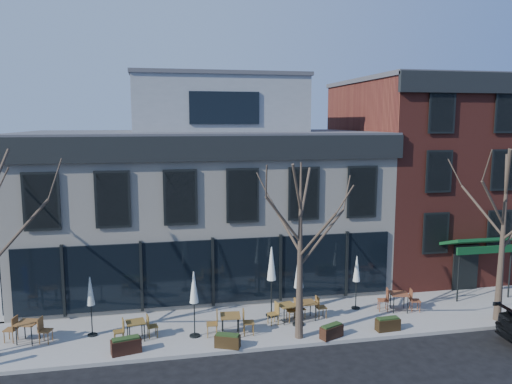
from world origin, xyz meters
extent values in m
plane|color=black|center=(0.00, 0.00, 0.00)|extent=(120.00, 120.00, 0.00)
cube|color=gray|center=(3.25, -2.15, 0.07)|extent=(33.50, 4.70, 0.15)
cube|color=silver|center=(0.00, 5.00, 4.00)|extent=(18.00, 10.00, 8.00)
cube|color=#47474C|center=(0.00, 5.00, 8.05)|extent=(18.30, 10.30, 0.30)
cube|color=black|center=(0.00, -0.12, 7.55)|extent=(18.30, 0.25, 1.10)
cube|color=black|center=(-9.12, 5.00, 7.55)|extent=(0.25, 10.30, 1.10)
cube|color=black|center=(0.00, -0.06, 1.90)|extent=(17.20, 0.12, 3.00)
cube|color=black|center=(-9.06, 4.00, 1.90)|extent=(0.12, 7.50, 3.00)
cube|color=gray|center=(1.00, 6.00, 9.60)|extent=(9.00, 6.50, 3.00)
cube|color=maroon|center=(13.00, 5.00, 5.50)|extent=(8.00, 10.00, 11.00)
cube|color=#47474C|center=(13.00, 5.00, 11.05)|extent=(8.20, 10.20, 0.25)
cube|color=black|center=(13.00, -0.12, 10.60)|extent=(8.20, 0.25, 1.00)
cube|color=#0D3D1B|center=(13.00, -0.85, 2.90)|extent=(3.20, 1.66, 0.67)
cube|color=black|center=(13.00, -0.05, 1.25)|extent=(1.40, 0.10, 2.50)
cylinder|color=#382B21|center=(-7.43, -3.01, 4.68)|extent=(2.23, 0.50, 2.48)
cone|color=#382B21|center=(3.00, -3.90, 3.67)|extent=(0.34, 0.34, 7.04)
cylinder|color=#382B21|center=(3.95, -3.73, 4.18)|extent=(2.00, 0.46, 2.21)
cylinder|color=#382B21|center=(2.60, -3.04, 4.59)|extent=(0.93, 1.84, 1.91)
cylinder|color=#382B21|center=(2.25, -4.17, 5.04)|extent=(1.61, 0.68, 1.97)
cylinder|color=#382B21|center=(3.40, -4.76, 4.51)|extent=(0.93, 1.83, 2.03)
cone|color=#382B21|center=(12.00, -3.90, 3.89)|extent=(0.34, 0.34, 7.48)
cylinder|color=#382B21|center=(11.57, -2.99, 4.86)|extent=(0.98, 1.94, 2.03)
cylinder|color=#382B21|center=(11.20, -4.19, 5.35)|extent=(1.71, 0.71, 2.09)
cube|color=brown|center=(-7.53, -2.17, 0.95)|extent=(0.95, 0.95, 0.04)
cylinder|color=black|center=(-7.91, -2.39, 0.54)|extent=(0.04, 0.04, 0.79)
cylinder|color=black|center=(-7.32, -2.55, 0.54)|extent=(0.04, 0.04, 0.79)
cylinder|color=black|center=(-7.74, -1.80, 0.54)|extent=(0.04, 0.04, 0.79)
cylinder|color=black|center=(-7.15, -1.96, 0.54)|extent=(0.04, 0.04, 0.79)
cube|color=brown|center=(-3.40, -2.82, 0.89)|extent=(0.83, 0.83, 0.04)
cylinder|color=black|center=(-3.62, -3.15, 0.51)|extent=(0.04, 0.04, 0.73)
cylinder|color=black|center=(-3.06, -3.04, 0.51)|extent=(0.04, 0.04, 0.73)
cylinder|color=black|center=(-3.73, -2.59, 0.51)|extent=(0.04, 0.04, 0.73)
cylinder|color=black|center=(-3.17, -2.48, 0.51)|extent=(0.04, 0.04, 0.73)
cube|color=brown|center=(0.34, -3.14, 0.98)|extent=(0.87, 0.87, 0.05)
cylinder|color=black|center=(-0.01, -3.42, 0.56)|extent=(0.05, 0.05, 0.82)
cylinder|color=black|center=(0.62, -3.49, 0.56)|extent=(0.05, 0.05, 0.82)
cylinder|color=black|center=(0.05, -2.79, 0.56)|extent=(0.05, 0.05, 0.82)
cylinder|color=black|center=(0.68, -2.85, 0.56)|extent=(0.05, 0.05, 0.82)
cube|color=brown|center=(2.93, -2.26, 0.90)|extent=(0.87, 0.87, 0.04)
cylinder|color=black|center=(2.72, -2.60, 0.52)|extent=(0.04, 0.04, 0.73)
cylinder|color=black|center=(3.28, -2.46, 0.52)|extent=(0.04, 0.04, 0.73)
cylinder|color=black|center=(2.58, -2.05, 0.52)|extent=(0.04, 0.04, 0.73)
cylinder|color=black|center=(3.14, -1.91, 0.52)|extent=(0.04, 0.04, 0.73)
cube|color=brown|center=(3.85, -2.19, 0.92)|extent=(0.79, 0.79, 0.04)
cylinder|color=black|center=(3.58, -2.51, 0.53)|extent=(0.04, 0.04, 0.76)
cylinder|color=black|center=(4.17, -2.46, 0.53)|extent=(0.04, 0.04, 0.76)
cylinder|color=black|center=(3.53, -1.92, 0.53)|extent=(0.04, 0.04, 0.76)
cylinder|color=black|center=(4.12, -1.87, 0.53)|extent=(0.04, 0.04, 0.76)
cube|color=brown|center=(8.27, -2.10, 0.96)|extent=(0.94, 0.94, 0.04)
cylinder|color=black|center=(7.90, -2.33, 0.55)|extent=(0.04, 0.04, 0.80)
cylinder|color=black|center=(8.50, -2.47, 0.55)|extent=(0.04, 0.04, 0.80)
cylinder|color=black|center=(8.04, -1.72, 0.55)|extent=(0.04, 0.04, 0.80)
cylinder|color=black|center=(8.65, -1.87, 0.55)|extent=(0.04, 0.04, 0.80)
cylinder|color=black|center=(-5.15, -2.04, 0.18)|extent=(0.39, 0.39, 0.05)
cylinder|color=black|center=(-5.15, -2.04, 1.13)|extent=(0.04, 0.04, 1.96)
cone|color=#B6BCAF|center=(-5.15, -2.04, 2.02)|extent=(0.32, 0.32, 1.16)
cylinder|color=black|center=(-1.09, -2.96, 0.18)|extent=(0.43, 0.43, 0.06)
cylinder|color=black|center=(-1.09, -2.96, 1.23)|extent=(0.05, 0.05, 2.16)
cone|color=silver|center=(-1.09, -2.96, 2.21)|extent=(0.35, 0.35, 1.28)
cylinder|color=black|center=(2.43, -1.49, 0.18)|extent=(0.50, 0.50, 0.07)
cylinder|color=black|center=(2.43, -1.49, 1.41)|extent=(0.06, 0.06, 2.52)
cone|color=silver|center=(2.43, -1.49, 2.56)|extent=(0.41, 0.41, 1.49)
cylinder|color=black|center=(3.32, -2.70, 0.18)|extent=(0.50, 0.50, 0.07)
cylinder|color=black|center=(3.32, -2.70, 1.41)|extent=(0.06, 0.06, 2.51)
cone|color=#B9BDAF|center=(3.32, -2.70, 2.55)|extent=(0.41, 0.41, 1.49)
cylinder|color=black|center=(6.45, -1.43, 0.18)|extent=(0.40, 0.40, 0.05)
cylinder|color=black|center=(6.45, -1.43, 1.15)|extent=(0.05, 0.05, 2.00)
cone|color=silver|center=(6.45, -1.43, 2.06)|extent=(0.33, 0.33, 1.18)
cube|color=black|center=(-3.72, -3.92, 0.42)|extent=(1.16, 0.67, 0.55)
cube|color=#1E3314|center=(-3.72, -3.92, 0.72)|extent=(1.03, 0.56, 0.09)
cube|color=#322310|center=(0.06, -4.20, 0.39)|extent=(1.04, 0.73, 0.48)
cube|color=#1E3314|center=(0.06, -4.20, 0.65)|extent=(0.92, 0.62, 0.08)
cube|color=black|center=(4.27, -4.18, 0.40)|extent=(1.05, 0.76, 0.49)
cube|color=#1E3314|center=(4.27, -4.18, 0.66)|extent=(0.93, 0.65, 0.08)
cube|color=black|center=(6.80, -3.98, 0.40)|extent=(1.02, 0.45, 0.50)
cube|color=#1E3314|center=(6.80, -3.98, 0.67)|extent=(0.91, 0.37, 0.08)
camera|label=1|loc=(-2.50, -22.14, 8.75)|focal=35.00mm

